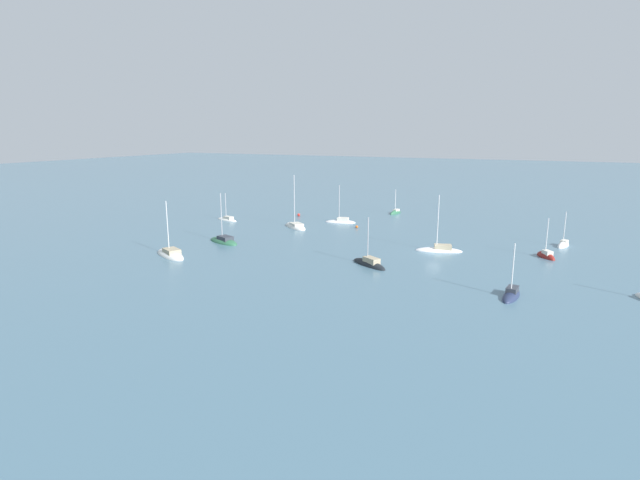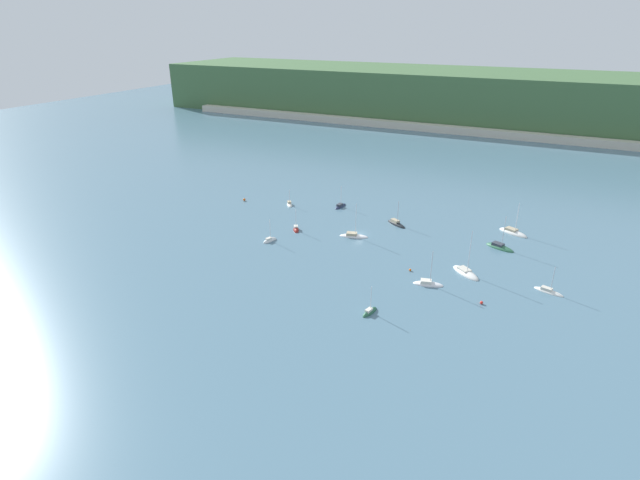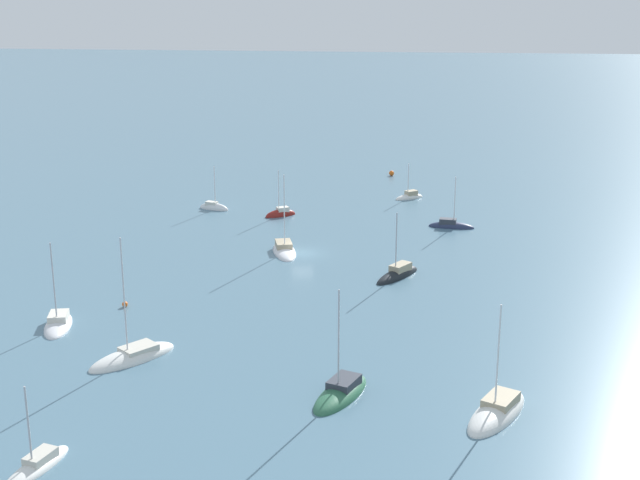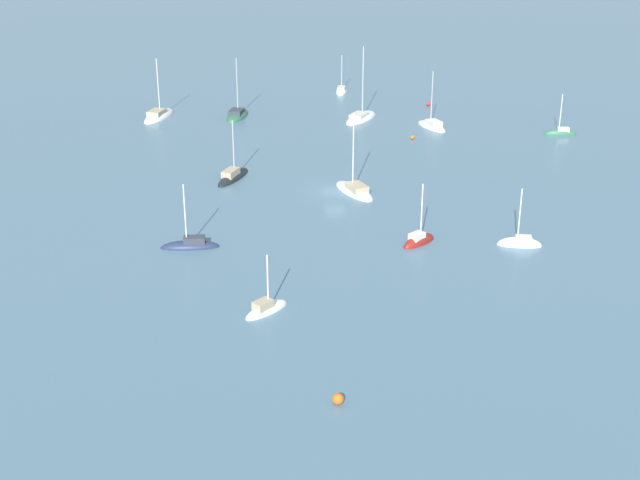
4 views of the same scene
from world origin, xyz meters
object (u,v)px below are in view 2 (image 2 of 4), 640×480
(sailboat_8, at_px, (500,248))
(sailboat_10, at_px, (270,241))
(sailboat_0, at_px, (290,205))
(sailboat_6, at_px, (466,273))
(sailboat_4, at_px, (340,207))
(sailboat_7, at_px, (396,224))
(sailboat_9, at_px, (370,313))
(mooring_buoy_1, at_px, (244,200))
(sailboat_1, at_px, (513,233))
(sailboat_11, at_px, (354,236))
(mooring_buoy_2, at_px, (481,303))
(sailboat_2, at_px, (548,292))
(sailboat_3, at_px, (428,284))
(mooring_buoy_0, at_px, (410,270))
(sailboat_5, at_px, (296,230))

(sailboat_8, xyz_separation_m, sailboat_10, (-57.14, -23.20, -0.02))
(sailboat_0, bearing_deg, sailboat_6, 32.91)
(sailboat_4, height_order, sailboat_7, sailboat_7)
(sailboat_8, height_order, sailboat_9, sailboat_8)
(mooring_buoy_1, bearing_deg, sailboat_1, 7.18)
(sailboat_11, relative_size, mooring_buoy_2, 14.97)
(sailboat_2, relative_size, sailboat_4, 0.90)
(sailboat_0, distance_m, sailboat_7, 36.81)
(sailboat_3, relative_size, sailboat_11, 0.88)
(sailboat_0, relative_size, sailboat_11, 0.59)
(sailboat_8, bearing_deg, mooring_buoy_0, -105.41)
(sailboat_2, bearing_deg, sailboat_3, -144.82)
(sailboat_6, xyz_separation_m, sailboat_10, (-51.99, -4.46, 0.01))
(sailboat_11, bearing_deg, sailboat_7, 45.46)
(sailboat_4, relative_size, sailboat_10, 1.06)
(sailboat_2, height_order, mooring_buoy_0, sailboat_2)
(sailboat_0, xyz_separation_m, sailboat_2, (79.95, -24.34, -0.02))
(sailboat_3, bearing_deg, sailboat_6, 41.73)
(sailboat_0, relative_size, sailboat_2, 0.88)
(sailboat_2, xyz_separation_m, sailboat_7, (-43.15, 23.46, 0.02))
(sailboat_5, distance_m, mooring_buoy_0, 38.49)
(sailboat_4, xyz_separation_m, sailboat_5, (-3.46, -23.50, -0.01))
(sailboat_7, distance_m, sailboat_10, 38.33)
(sailboat_2, height_order, sailboat_4, sailboat_4)
(sailboat_2, distance_m, mooring_buoy_0, 30.86)
(sailboat_1, distance_m, sailboat_8, 12.30)
(sailboat_11, bearing_deg, mooring_buoy_0, -48.42)
(sailboat_7, relative_size, sailboat_10, 1.15)
(sailboat_1, xyz_separation_m, mooring_buoy_2, (-1.21, -43.70, 0.25))
(sailboat_8, height_order, mooring_buoy_2, sailboat_8)
(sailboat_0, relative_size, sailboat_8, 0.60)
(sailboat_8, distance_m, mooring_buoy_0, 29.20)
(sailboat_10, bearing_deg, sailboat_6, -67.41)
(sailboat_1, height_order, sailboat_5, sailboat_1)
(sailboat_0, xyz_separation_m, sailboat_11, (28.98, -14.81, 0.01))
(sailboat_2, xyz_separation_m, mooring_buoy_1, (-95.56, 21.18, 0.33))
(sailboat_0, bearing_deg, mooring_buoy_2, 25.49)
(sailboat_3, bearing_deg, sailboat_11, 131.98)
(sailboat_8, bearing_deg, sailboat_2, -34.89)
(sailboat_5, height_order, mooring_buoy_0, sailboat_5)
(sailboat_1, bearing_deg, sailboat_5, -128.81)
(sailboat_10, height_order, mooring_buoy_0, sailboat_10)
(sailboat_4, xyz_separation_m, sailboat_10, (-6.10, -33.60, -0.03))
(sailboat_3, height_order, sailboat_9, sailboat_3)
(sailboat_2, distance_m, mooring_buoy_1, 97.88)
(mooring_buoy_1, bearing_deg, sailboat_3, -22.83)
(sailboat_3, xyz_separation_m, sailboat_10, (-45.37, 4.98, -0.04))
(sailboat_2, bearing_deg, sailboat_8, 140.21)
(sailboat_6, xyz_separation_m, mooring_buoy_1, (-77.21, 20.27, 0.36))
(sailboat_6, bearing_deg, sailboat_10, -135.55)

